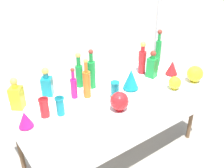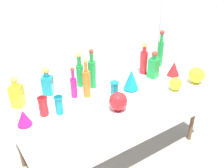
% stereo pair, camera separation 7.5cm
% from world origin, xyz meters
% --- Properties ---
extents(ground_plane, '(40.00, 40.00, 0.00)m').
position_xyz_m(ground_plane, '(0.00, 0.00, 0.00)').
color(ground_plane, '#A0998C').
extents(display_table, '(1.96, 0.91, 0.76)m').
position_xyz_m(display_table, '(0.00, -0.03, 0.70)').
color(display_table, white).
rests_on(display_table, ground).
extents(tall_bottle_0, '(0.06, 0.06, 0.31)m').
position_xyz_m(tall_bottle_0, '(-0.34, 0.15, 0.88)').
color(tall_bottle_0, '#C61972').
rests_on(tall_bottle_0, display_table).
extents(tall_bottle_1, '(0.07, 0.07, 0.36)m').
position_xyz_m(tall_bottle_1, '(-0.18, 0.31, 0.91)').
color(tall_bottle_1, '#198C38').
rests_on(tall_bottle_1, display_table).
extents(tall_bottle_2, '(0.08, 0.08, 0.41)m').
position_xyz_m(tall_bottle_2, '(-0.09, 0.22, 0.92)').
color(tall_bottle_2, '#198C38').
rests_on(tall_bottle_2, display_table).
extents(tall_bottle_3, '(0.08, 0.08, 0.37)m').
position_xyz_m(tall_bottle_3, '(0.54, 0.17, 0.92)').
color(tall_bottle_3, red).
rests_on(tall_bottle_3, display_table).
extents(tall_bottle_4, '(0.07, 0.07, 0.39)m').
position_xyz_m(tall_bottle_4, '(-0.23, 0.09, 0.91)').
color(tall_bottle_4, orange).
rests_on(tall_bottle_4, display_table).
extents(tall_bottle_5, '(0.07, 0.07, 0.44)m').
position_xyz_m(tall_bottle_5, '(0.85, 0.22, 0.95)').
color(tall_bottle_5, '#198C38').
rests_on(tall_bottle_5, display_table).
extents(square_decanter_0, '(0.14, 0.14, 0.30)m').
position_xyz_m(square_decanter_0, '(-0.82, 0.28, 0.88)').
color(square_decanter_0, yellow).
rests_on(square_decanter_0, display_table).
extents(square_decanter_1, '(0.12, 0.12, 0.30)m').
position_xyz_m(square_decanter_1, '(0.57, 0.03, 0.89)').
color(square_decanter_1, '#198C38').
rests_on(square_decanter_1, display_table).
extents(square_decanter_2, '(0.13, 0.13, 0.29)m').
position_xyz_m(square_decanter_2, '(-0.52, 0.34, 0.88)').
color(square_decanter_2, teal).
rests_on(square_decanter_2, display_table).
extents(slender_vase_0, '(0.08, 0.08, 0.17)m').
position_xyz_m(slender_vase_0, '(-0.57, -0.03, 0.85)').
color(slender_vase_0, teal).
rests_on(slender_vase_0, display_table).
extents(slender_vase_1, '(0.09, 0.09, 0.17)m').
position_xyz_m(slender_vase_1, '(-0.68, 0.02, 0.85)').
color(slender_vase_1, red).
rests_on(slender_vase_1, display_table).
extents(slender_vase_2, '(0.08, 0.08, 0.19)m').
position_xyz_m(slender_vase_2, '(-0.06, -0.12, 0.86)').
color(slender_vase_2, teal).
rests_on(slender_vase_2, display_table).
extents(fluted_vase_0, '(0.16, 0.16, 0.21)m').
position_xyz_m(fluted_vase_0, '(0.20, -0.05, 0.87)').
color(fluted_vase_0, teal).
rests_on(fluted_vase_0, display_table).
extents(fluted_vase_1, '(0.14, 0.14, 0.16)m').
position_xyz_m(fluted_vase_1, '(0.78, -0.07, 0.84)').
color(fluted_vase_1, red).
rests_on(fluted_vase_1, display_table).
extents(fluted_vase_2, '(0.12, 0.12, 0.14)m').
position_xyz_m(fluted_vase_2, '(-0.86, -0.03, 0.84)').
color(fluted_vase_2, '#C61972').
rests_on(fluted_vase_2, display_table).
extents(round_bowl_0, '(0.17, 0.17, 0.18)m').
position_xyz_m(round_bowl_0, '(0.84, -0.33, 0.85)').
color(round_bowl_0, yellow).
rests_on(round_bowl_0, display_table).
extents(round_bowl_1, '(0.13, 0.13, 0.14)m').
position_xyz_m(round_bowl_1, '(0.55, -0.31, 0.83)').
color(round_bowl_1, yellow).
rests_on(round_bowl_1, display_table).
extents(round_bowl_2, '(0.16, 0.16, 0.17)m').
position_xyz_m(round_bowl_2, '(-0.12, -0.27, 0.85)').
color(round_bowl_2, red).
rests_on(round_bowl_2, display_table).
extents(price_tag_left, '(0.04, 0.01, 0.03)m').
position_xyz_m(price_tag_left, '(-0.21, -0.38, 0.78)').
color(price_tag_left, white).
rests_on(price_tag_left, display_table).
extents(price_tag_center, '(0.07, 0.03, 0.04)m').
position_xyz_m(price_tag_center, '(-0.47, -0.38, 0.78)').
color(price_tag_center, white).
rests_on(price_tag_center, display_table).
extents(price_tag_right, '(0.04, 0.01, 0.04)m').
position_xyz_m(price_tag_right, '(-0.31, -0.38, 0.78)').
color(price_tag_right, white).
rests_on(price_tag_right, display_table).
extents(cardboard_box_behind_left, '(0.57, 0.46, 0.48)m').
position_xyz_m(cardboard_box_behind_left, '(0.58, 0.80, 0.20)').
color(cardboard_box_behind_left, tan).
rests_on(cardboard_box_behind_left, ground).
extents(cardboard_box_behind_right, '(0.41, 0.39, 0.37)m').
position_xyz_m(cardboard_box_behind_right, '(0.24, 1.01, 0.15)').
color(cardboard_box_behind_right, tan).
rests_on(cardboard_box_behind_right, ground).
extents(canopy_pole, '(0.18, 0.18, 2.61)m').
position_xyz_m(canopy_pole, '(1.25, 0.64, 1.05)').
color(canopy_pole, silver).
rests_on(canopy_pole, ground).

